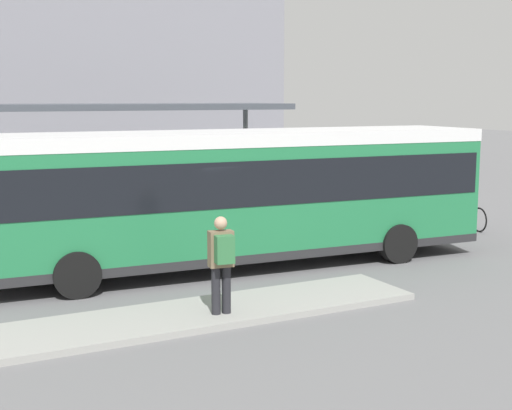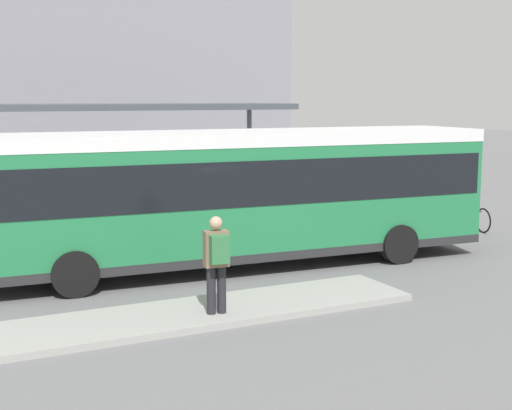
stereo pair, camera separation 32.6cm
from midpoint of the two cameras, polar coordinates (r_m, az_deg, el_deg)
The scene contains 9 objects.
ground_plane at distance 16.86m, azimuth -2.42°, elevation -4.96°, with size 120.00×120.00×0.00m, color slate.
curb_island at distance 13.02m, azimuth -6.58°, elevation -8.85°, with size 9.07×1.80×0.12m.
city_bus at distance 16.53m, azimuth -2.43°, elevation 1.33°, with size 12.46×3.29×3.18m.
pedestrian_waiting at distance 12.62m, azimuth -3.50°, elevation -4.33°, with size 0.46×0.49×1.76m.
bicycle_blue at distance 22.48m, azimuth 16.26°, elevation -0.91°, with size 0.48×1.74×0.75m.
bicycle_orange at distance 22.78m, azimuth 14.19°, elevation -0.73°, with size 0.48×1.69×0.73m.
bicycle_black at distance 23.32m, azimuth 12.78°, elevation -0.42°, with size 0.49×1.77×0.77m.
bicycle_yellow at distance 24.22m, azimuth 12.48°, elevation -0.12°, with size 0.48×1.72×0.74m.
station_shelter at distance 21.23m, azimuth -14.26°, elevation 7.47°, with size 12.40×3.15×3.77m.
Camera 1 is at (-7.04, -14.80, 3.94)m, focal length 50.00 mm.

